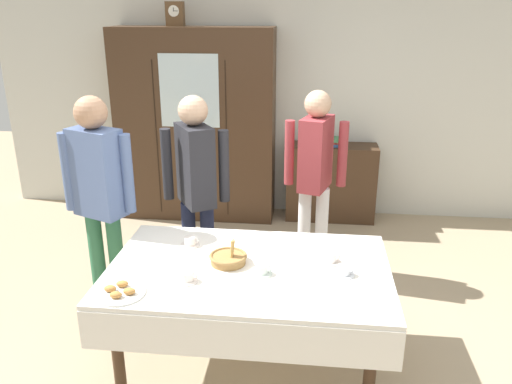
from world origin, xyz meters
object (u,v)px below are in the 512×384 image
at_px(spoon_far_left, 205,255).
at_px(tea_cup_near_left, 188,277).
at_px(pastry_plate, 120,292).
at_px(person_behind_table_left, 315,167).
at_px(tea_cup_center, 190,242).
at_px(mantel_clock, 175,14).
at_px(bread_basket, 228,258).
at_px(tea_cup_near_right, 262,270).
at_px(spoon_far_right, 305,249).
at_px(spoon_center, 344,250).
at_px(person_near_right_end, 99,188).
at_px(wall_cabinet, 196,126).
at_px(book_stack, 333,142).
at_px(bookshelf_low, 331,182).
at_px(dining_table, 248,282).
at_px(tea_cup_far_right, 344,271).
at_px(tea_cup_far_left, 331,258).
at_px(person_behind_table_right, 196,180).

bearing_deg(spoon_far_left, tea_cup_near_left, -95.03).
relative_size(pastry_plate, person_behind_table_left, 0.17).
height_order(tea_cup_center, person_behind_table_left, person_behind_table_left).
distance_m(mantel_clock, person_behind_table_left, 2.26).
distance_m(tea_cup_center, bread_basket, 0.37).
bearing_deg(tea_cup_near_right, spoon_far_right, 54.45).
distance_m(spoon_center, person_near_right_end, 1.77).
xyz_separation_m(wall_cabinet, book_stack, (1.49, 0.05, -0.15)).
height_order(pastry_plate, spoon_center, pastry_plate).
bearing_deg(bookshelf_low, person_behind_table_left, -98.37).
relative_size(spoon_far_right, person_near_right_end, 0.07).
height_order(dining_table, person_behind_table_left, person_behind_table_left).
bearing_deg(mantel_clock, bookshelf_low, 1.77).
bearing_deg(tea_cup_far_right, book_stack, 89.86).
distance_m(tea_cup_far_right, pastry_plate, 1.31).
bearing_deg(bread_basket, tea_cup_near_right, -26.91).
height_order(tea_cup_near_left, pastry_plate, tea_cup_near_left).
bearing_deg(tea_cup_near_left, bread_basket, 51.30).
distance_m(person_behind_table_left, person_near_right_end, 1.74).
height_order(book_stack, pastry_plate, book_stack).
xyz_separation_m(tea_cup_far_right, tea_cup_near_left, (-0.92, -0.18, 0.00)).
bearing_deg(tea_cup_far_left, pastry_plate, -156.68).
height_order(book_stack, spoon_far_left, book_stack).
bearing_deg(wall_cabinet, dining_table, -70.84).
bearing_deg(spoon_far_right, tea_cup_center, -178.44).
xyz_separation_m(bread_basket, spoon_far_right, (0.48, 0.24, -0.03)).
relative_size(tea_cup_center, person_near_right_end, 0.08).
height_order(mantel_clock, person_behind_table_right, mantel_clock).
bearing_deg(person_near_right_end, tea_cup_near_right, -24.48).
xyz_separation_m(pastry_plate, person_behind_table_right, (0.17, 1.22, 0.26)).
relative_size(tea_cup_near_left, person_behind_table_right, 0.08).
distance_m(tea_cup_center, tea_cup_far_left, 0.95).
distance_m(bookshelf_low, spoon_far_right, 2.37).
xyz_separation_m(dining_table, bookshelf_low, (0.59, 2.64, -0.22)).
relative_size(bread_basket, person_behind_table_left, 0.15).
distance_m(person_behind_table_right, person_behind_table_left, 1.03).
xyz_separation_m(pastry_plate, spoon_center, (1.28, 0.69, -0.01)).
distance_m(dining_table, bread_basket, 0.20).
height_order(wall_cabinet, bookshelf_low, wall_cabinet).
height_order(wall_cabinet, tea_cup_far_right, wall_cabinet).
bearing_deg(spoon_far_right, person_behind_table_right, 147.26).
height_order(bread_basket, person_behind_table_left, person_behind_table_left).
xyz_separation_m(bookshelf_low, tea_cup_near_right, (-0.50, -2.69, 0.34)).
distance_m(wall_cabinet, bookshelf_low, 1.61).
xyz_separation_m(tea_cup_near_left, spoon_far_right, (0.68, 0.49, -0.02)).
bearing_deg(tea_cup_far_right, bookshelf_low, 89.86).
bearing_deg(mantel_clock, tea_cup_center, -74.60).
distance_m(wall_cabinet, spoon_center, 2.73).
relative_size(bookshelf_low, tea_cup_far_right, 7.48).
xyz_separation_m(tea_cup_far_left, tea_cup_near_left, (-0.84, -0.33, 0.00)).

